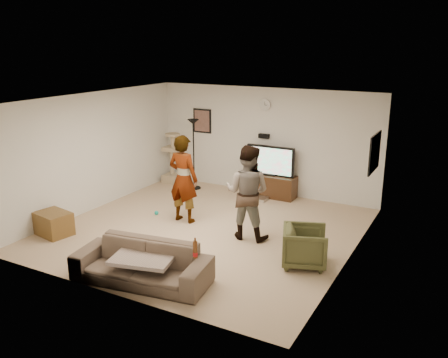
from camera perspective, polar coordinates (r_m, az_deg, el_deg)
The scene contains 24 objects.
floor at distance 9.26m, azimuth -2.14°, elevation -6.13°, with size 5.50×5.50×0.02m, color tan.
ceiling at distance 8.63m, azimuth -2.32°, elevation 9.56°, with size 5.50×5.50×0.02m, color white.
wall_back at distance 11.25m, azimuth 4.92°, elevation 4.56°, with size 5.50×0.04×2.50m, color white.
wall_front at distance 6.74m, azimuth -14.19°, elevation -3.82°, with size 5.50×0.04×2.50m, color white.
wall_left at distance 10.49m, azimuth -15.30°, elevation 3.20°, with size 0.04×5.50×2.50m, color white.
wall_right at distance 7.88m, azimuth 15.29°, elevation -1.02°, with size 0.04×5.50×2.50m, color white.
wall_clock at distance 11.09m, azimuth 4.96°, elevation 8.84°, with size 0.26×0.26×0.04m, color silver.
wall_speaker at distance 11.17m, azimuth 4.81°, elevation 5.16°, with size 0.25×0.10×0.10m, color black.
picture_back at distance 11.94m, azimuth -2.63°, elevation 6.98°, with size 0.42×0.03×0.52m, color brown.
picture_right at distance 9.34m, azimuth 17.59°, elevation 3.03°, with size 0.03×0.78×0.62m, color #FB8B46.
tv_stand at distance 11.18m, azimuth 5.49°, elevation -0.78°, with size 1.24×0.45×0.52m, color black.
console_box at distance 10.94m, azimuth 4.15°, elevation -2.35°, with size 0.40×0.30×0.07m, color #B8B8B9.
tv at distance 11.02m, azimuth 5.57°, elevation 2.21°, with size 1.16×0.08×0.69m, color black.
tv_screen at distance 10.98m, azimuth 5.48°, elevation 2.16°, with size 1.06×0.01×0.60m, color #31D794.
floor_lamp at distance 11.59m, azimuth -3.65°, elevation 2.93°, with size 0.32×0.32×1.71m, color black.
cat_tree at distance 12.22m, azimuth -6.28°, elevation 2.57°, with size 0.42×0.42×1.30m, color tan.
person_left at distance 9.44m, azimuth -4.90°, elevation 0.01°, with size 0.64×0.42×1.77m, color #ADB3C1.
person_right at distance 8.61m, azimuth 2.81°, elevation -1.61°, with size 0.85×0.66×1.74m, color teal.
sofa at distance 7.34m, azimuth -9.84°, elevation -9.91°, with size 2.07×0.81×0.60m, color brown.
throw_blanket at distance 7.27m, azimuth -9.57°, elevation -9.25°, with size 0.90×0.70×0.06m, color #A89186.
beer_bottle at distance 6.66m, azimuth -3.47°, elevation -8.45°, with size 0.06×0.06×0.25m, color #5E3013.
armchair at distance 7.84m, azimuth 9.65°, elevation -7.98°, with size 0.69×0.71×0.64m, color #424425.
side_table at distance 9.50m, azimuth -19.76°, elevation -5.05°, with size 0.65×0.49×0.43m, color brown.
toy_ball at distance 10.10m, azimuth -8.10°, elevation -4.03°, with size 0.09×0.09×0.09m, color #16A697.
Camera 1 is at (4.37, -7.37, 3.49)m, focal length 38.12 mm.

